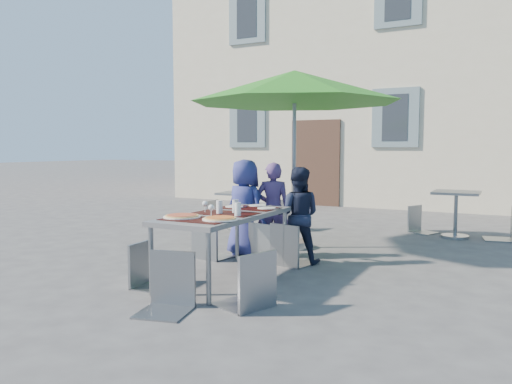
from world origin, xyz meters
The scene contains 23 objects.
ground centered at (0.00, 0.00, 0.00)m, with size 90.00×90.00×0.00m, color #414043.
building centered at (0.00, 11.50, 4.85)m, with size 13.60×8.20×11.10m.
dining_table centered at (-0.26, 0.08, 0.70)m, with size 0.80×1.85×0.76m.
pizza_near_left centered at (-0.48, -0.43, 0.77)m, with size 0.39×0.39×0.03m.
pizza_near_right centered at (-0.03, -0.40, 0.77)m, with size 0.36×0.36×0.03m.
glassware centered at (-0.21, 0.01, 0.83)m, with size 0.56×0.46×0.15m.
place_settings centered at (-0.25, 0.72, 0.76)m, with size 0.68×0.47×0.01m.
child_0 centered at (-0.65, 1.24, 0.66)m, with size 0.65×0.42×1.33m, color navy.
child_1 centered at (-0.33, 1.46, 0.64)m, with size 0.47×0.31×1.29m, color #543B79.
child_2 centered at (0.13, 1.22, 0.62)m, with size 0.60×0.35×1.24m, color #181E35.
chair_0 centered at (-1.00, 0.90, 0.59)m, with size 0.50×0.51×1.00m.
chair_1 centered at (-0.28, 1.16, 0.56)m, with size 0.49×0.49×0.95m.
chair_2 centered at (0.10, 1.04, 0.60)m, with size 0.55×0.56×1.01m.
chair_3 centered at (-0.84, -0.55, 0.52)m, with size 0.43×0.43×0.90m.
chair_4 centered at (0.46, -0.68, 0.60)m, with size 0.58×0.58×1.01m.
chair_5 centered at (-0.18, -1.06, 0.59)m, with size 0.53×0.54×1.00m.
patio_umbrella centered at (-0.30, 2.10, 2.34)m, with size 3.05×3.05×2.60m.
cafe_table_0 centered at (-1.84, 3.18, 0.44)m, with size 0.64×0.64×0.68m.
bg_chair_l_0 centered at (-2.48, 3.45, 0.52)m, with size 0.41×0.40×0.90m.
bg_chair_r_0 centered at (-1.18, 3.52, 0.63)m, with size 0.58×0.57×1.06m.
cafe_table_1 centered at (1.74, 4.12, 0.53)m, with size 0.72×0.72×0.77m.
bg_chair_l_1 centered at (1.12, 4.40, 0.51)m, with size 0.52×0.52×0.88m.
bg_chair_r_1 centered at (2.50, 4.24, 0.61)m, with size 0.53×0.53×1.03m.
Camera 1 is at (2.59, -4.64, 1.47)m, focal length 35.00 mm.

